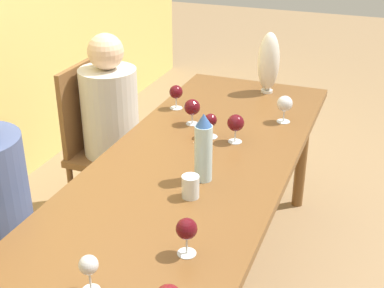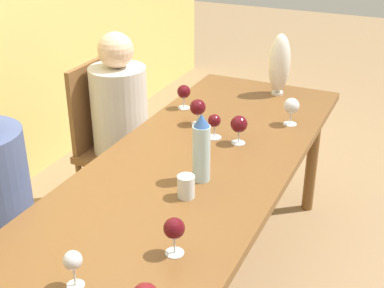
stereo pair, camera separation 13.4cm
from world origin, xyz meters
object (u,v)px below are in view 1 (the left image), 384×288
(wine_glass_1, at_px, (176,92))
(chair_far, at_px, (101,141))
(wine_glass_2, at_px, (187,230))
(person_far, at_px, (113,125))
(wine_glass_0, at_px, (285,104))
(wine_glass_5, at_px, (211,121))
(wine_glass_6, at_px, (89,266))
(water_tumbler, at_px, (190,187))
(wine_glass_7, at_px, (236,123))
(vase, at_px, (269,62))
(water_bottle, at_px, (203,148))
(wine_glass_4, at_px, (192,108))

(wine_glass_1, relative_size, chair_far, 0.14)
(wine_glass_2, height_order, person_far, person_far)
(wine_glass_0, distance_m, wine_glass_2, 1.21)
(wine_glass_5, height_order, wine_glass_6, wine_glass_6)
(wine_glass_2, bearing_deg, water_tumbler, 19.20)
(wine_glass_7, xyz_separation_m, chair_far, (0.26, 0.91, -0.37))
(wine_glass_5, distance_m, chair_far, 0.89)
(chair_far, bearing_deg, wine_glass_5, -108.18)
(vase, height_order, wine_glass_5, vase)
(water_bottle, xyz_separation_m, wine_glass_5, (0.40, 0.11, -0.06))
(wine_glass_2, xyz_separation_m, chair_far, (1.15, 1.01, -0.37))
(water_tumbler, height_order, wine_glass_0, wine_glass_0)
(wine_glass_4, bearing_deg, wine_glass_5, -129.51)
(wine_glass_4, relative_size, chair_far, 0.14)
(wine_glass_0, bearing_deg, wine_glass_2, 176.95)
(wine_glass_4, bearing_deg, water_tumbler, -159.50)
(person_far, bearing_deg, vase, -60.26)
(wine_glass_5, bearing_deg, water_tumbler, -168.70)
(wine_glass_1, relative_size, wine_glass_7, 0.95)
(chair_far, bearing_deg, person_far, -90.00)
(water_tumbler, bearing_deg, wine_glass_4, 20.50)
(wine_glass_6, bearing_deg, vase, -2.54)
(wine_glass_2, height_order, wine_glass_7, wine_glass_7)
(wine_glass_6, bearing_deg, person_far, 26.63)
(wine_glass_0, relative_size, wine_glass_5, 1.17)
(water_tumbler, distance_m, person_far, 1.15)
(wine_glass_5, bearing_deg, wine_glass_7, -94.05)
(water_tumbler, distance_m, chair_far, 1.24)
(water_bottle, height_order, wine_glass_5, water_bottle)
(water_tumbler, height_order, wine_glass_6, wine_glass_6)
(wine_glass_4, distance_m, person_far, 0.62)
(chair_far, height_order, person_far, person_far)
(wine_glass_0, xyz_separation_m, wine_glass_4, (-0.20, 0.43, -0.01))
(wine_glass_1, xyz_separation_m, wine_glass_6, (-1.45, -0.32, 0.00))
(water_tumbler, xyz_separation_m, vase, (1.26, 0.00, 0.14))
(wine_glass_2, distance_m, wine_glass_5, 0.92)
(water_bottle, bearing_deg, vase, 0.11)
(water_bottle, bearing_deg, person_far, 50.50)
(water_tumbler, bearing_deg, person_far, 44.70)
(water_tumbler, height_order, person_far, person_far)
(wine_glass_5, bearing_deg, wine_glass_6, -178.83)
(wine_glass_6, xyz_separation_m, chair_far, (1.42, 0.80, -0.37))
(vase, height_order, wine_glass_7, vase)
(wine_glass_5, bearing_deg, wine_glass_2, -165.61)
(wine_glass_7, height_order, chair_far, chair_far)
(wine_glass_0, bearing_deg, person_far, 93.23)
(wine_glass_7, relative_size, chair_far, 0.15)
(wine_glass_1, bearing_deg, wine_glass_6, -167.48)
(vase, bearing_deg, wine_glass_5, 171.44)
(wine_glass_2, bearing_deg, wine_glass_7, 6.48)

